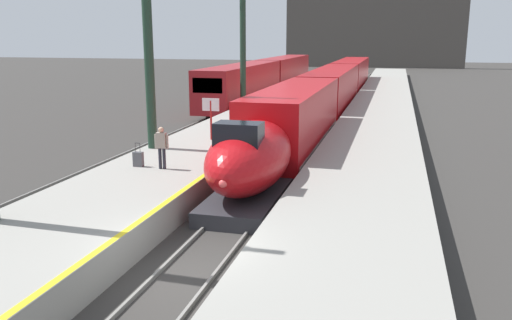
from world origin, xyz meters
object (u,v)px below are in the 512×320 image
object	(u,v)px
highspeed_train_main	(330,91)
rolling_suitcase	(138,159)
regional_train_adjacent	(267,76)
station_column_far	(243,24)
departure_info_board	(211,110)
passenger_near_edge	(162,144)
station_column_mid	(147,18)

from	to	relation	value
highspeed_train_main	rolling_suitcase	size ratio (longest dim) A/B	57.66
regional_train_adjacent	station_column_far	distance (m)	17.31
departure_info_board	passenger_near_edge	bearing A→B (deg)	-88.48
station_column_far	passenger_near_edge	xyz separation A→B (m)	(2.17, -19.11, -5.07)
regional_train_adjacent	station_column_mid	world-z (taller)	station_column_mid
station_column_mid	departure_info_board	bearing A→B (deg)	53.05
departure_info_board	station_column_mid	bearing A→B (deg)	-126.95
station_column_mid	rolling_suitcase	distance (m)	6.75
regional_train_adjacent	station_column_mid	bearing A→B (deg)	-86.05
station_column_mid	station_column_far	distance (m)	15.45
highspeed_train_main	station_column_mid	world-z (taller)	station_column_mid
highspeed_train_main	rolling_suitcase	world-z (taller)	highspeed_train_main
regional_train_adjacent	passenger_near_edge	world-z (taller)	regional_train_adjacent
regional_train_adjacent	station_column_far	xyz separation A→B (m)	(2.20, -16.43, 4.99)
station_column_mid	regional_train_adjacent	bearing A→B (deg)	93.95
passenger_near_edge	departure_info_board	world-z (taller)	departure_info_board
passenger_near_edge	regional_train_adjacent	bearing A→B (deg)	97.00
regional_train_adjacent	departure_info_board	world-z (taller)	regional_train_adjacent
highspeed_train_main	regional_train_adjacent	world-z (taller)	regional_train_adjacent
rolling_suitcase	passenger_near_edge	bearing A→B (deg)	-5.67
regional_train_adjacent	departure_info_board	xyz separation A→B (m)	(4.20, -29.23, 0.43)
regional_train_adjacent	passenger_near_edge	xyz separation A→B (m)	(4.37, -35.54, -0.09)
highspeed_train_main	passenger_near_edge	size ratio (longest dim) A/B	33.50
highspeed_train_main	station_column_mid	xyz separation A→B (m)	(-5.90, -20.31, 5.04)
rolling_suitcase	departure_info_board	xyz separation A→B (m)	(0.94, 6.20, 1.20)
highspeed_train_main	regional_train_adjacent	bearing A→B (deg)	124.98
passenger_near_edge	departure_info_board	xyz separation A→B (m)	(-0.17, 6.31, 0.52)
regional_train_adjacent	rolling_suitcase	world-z (taller)	regional_train_adjacent
regional_train_adjacent	passenger_near_edge	distance (m)	35.81
regional_train_adjacent	passenger_near_edge	bearing A→B (deg)	-83.00
station_column_far	departure_info_board	world-z (taller)	station_column_far
station_column_far	rolling_suitcase	size ratio (longest dim) A/B	10.39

